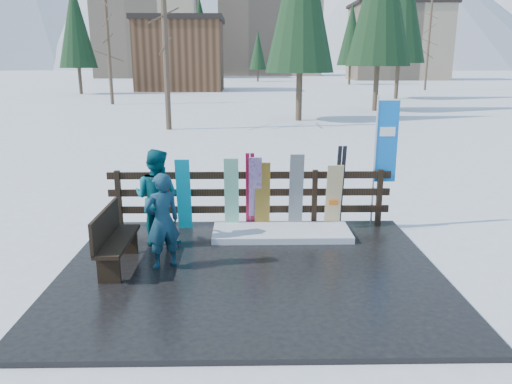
{
  "coord_description": "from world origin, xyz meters",
  "views": [
    {
      "loc": [
        -0.05,
        -7.39,
        3.28
      ],
      "look_at": [
        0.11,
        1.0,
        1.1
      ],
      "focal_mm": 35.0,
      "sensor_mm": 36.0,
      "label": 1
    }
  ],
  "objects_px": {
    "snowboard_5": "(334,197)",
    "rental_flag": "(384,147)",
    "snowboard_2": "(262,196)",
    "person_front": "(162,221)",
    "snowboard_4": "(296,192)",
    "snowboard_3": "(255,193)",
    "snowboard_0": "(184,195)",
    "snowboard_1": "(232,194)",
    "person_back": "(157,197)",
    "bench": "(113,237)"
  },
  "relations": [
    {
      "from": "snowboard_3",
      "to": "snowboard_0",
      "type": "bearing_deg",
      "value": -180.0
    },
    {
      "from": "snowboard_1",
      "to": "person_front",
      "type": "distance_m",
      "value": 2.12
    },
    {
      "from": "snowboard_4",
      "to": "person_back",
      "type": "relative_size",
      "value": 0.88
    },
    {
      "from": "snowboard_4",
      "to": "rental_flag",
      "type": "distance_m",
      "value": 1.95
    },
    {
      "from": "snowboard_1",
      "to": "person_front",
      "type": "bearing_deg",
      "value": -119.21
    },
    {
      "from": "snowboard_1",
      "to": "rental_flag",
      "type": "distance_m",
      "value": 3.13
    },
    {
      "from": "snowboard_0",
      "to": "snowboard_1",
      "type": "xyz_separation_m",
      "value": [
        0.93,
        0.0,
        0.01
      ]
    },
    {
      "from": "bench",
      "to": "snowboard_2",
      "type": "xyz_separation_m",
      "value": [
        2.44,
        1.84,
        0.17
      ]
    },
    {
      "from": "bench",
      "to": "person_back",
      "type": "xyz_separation_m",
      "value": [
        0.53,
        1.08,
        0.36
      ]
    },
    {
      "from": "snowboard_3",
      "to": "snowboard_4",
      "type": "xyz_separation_m",
      "value": [
        0.8,
        -0.0,
        0.02
      ]
    },
    {
      "from": "snowboard_5",
      "to": "person_front",
      "type": "distance_m",
      "value": 3.55
    },
    {
      "from": "bench",
      "to": "person_front",
      "type": "height_order",
      "value": "person_front"
    },
    {
      "from": "person_front",
      "to": "snowboard_5",
      "type": "bearing_deg",
      "value": -178.07
    },
    {
      "from": "snowboard_3",
      "to": "snowboard_5",
      "type": "distance_m",
      "value": 1.54
    },
    {
      "from": "snowboard_1",
      "to": "snowboard_4",
      "type": "relative_size",
      "value": 0.95
    },
    {
      "from": "person_front",
      "to": "snowboard_2",
      "type": "bearing_deg",
      "value": -160.96
    },
    {
      "from": "snowboard_2",
      "to": "person_front",
      "type": "height_order",
      "value": "person_front"
    },
    {
      "from": "person_back",
      "to": "snowboard_0",
      "type": "bearing_deg",
      "value": -97.59
    },
    {
      "from": "person_front",
      "to": "person_back",
      "type": "distance_m",
      "value": 1.13
    },
    {
      "from": "snowboard_2",
      "to": "snowboard_5",
      "type": "relative_size",
      "value": 1.04
    },
    {
      "from": "snowboard_5",
      "to": "person_back",
      "type": "xyz_separation_m",
      "value": [
        -3.31,
        -0.76,
        0.21
      ]
    },
    {
      "from": "person_front",
      "to": "bench",
      "type": "bearing_deg",
      "value": -30.34
    },
    {
      "from": "person_front",
      "to": "rental_flag",
      "type": "bearing_deg",
      "value": 178.26
    },
    {
      "from": "snowboard_1",
      "to": "snowboard_2",
      "type": "distance_m",
      "value": 0.6
    },
    {
      "from": "bench",
      "to": "snowboard_4",
      "type": "height_order",
      "value": "snowboard_4"
    },
    {
      "from": "snowboard_1",
      "to": "snowboard_2",
      "type": "xyz_separation_m",
      "value": [
        0.6,
        -0.0,
        -0.04
      ]
    },
    {
      "from": "snowboard_5",
      "to": "snowboard_0",
      "type": "bearing_deg",
      "value": 180.0
    },
    {
      "from": "snowboard_2",
      "to": "snowboard_1",
      "type": "bearing_deg",
      "value": 180.0
    },
    {
      "from": "snowboard_2",
      "to": "rental_flag",
      "type": "bearing_deg",
      "value": 6.43
    },
    {
      "from": "snowboard_4",
      "to": "bench",
      "type": "bearing_deg",
      "value": -149.25
    },
    {
      "from": "bench",
      "to": "snowboard_3",
      "type": "relative_size",
      "value": 0.98
    },
    {
      "from": "snowboard_3",
      "to": "person_front",
      "type": "bearing_deg",
      "value": -128.92
    },
    {
      "from": "snowboard_5",
      "to": "person_front",
      "type": "bearing_deg",
      "value": -148.56
    },
    {
      "from": "snowboard_0",
      "to": "snowboard_4",
      "type": "distance_m",
      "value": 2.19
    },
    {
      "from": "snowboard_1",
      "to": "snowboard_4",
      "type": "distance_m",
      "value": 1.26
    },
    {
      "from": "bench",
      "to": "person_back",
      "type": "relative_size",
      "value": 0.86
    },
    {
      "from": "snowboard_1",
      "to": "person_back",
      "type": "bearing_deg",
      "value": -149.88
    },
    {
      "from": "snowboard_3",
      "to": "person_back",
      "type": "distance_m",
      "value": 1.93
    },
    {
      "from": "bench",
      "to": "snowboard_4",
      "type": "bearing_deg",
      "value": 30.75
    },
    {
      "from": "snowboard_5",
      "to": "rental_flag",
      "type": "xyz_separation_m",
      "value": [
        1.0,
        0.27,
        0.95
      ]
    },
    {
      "from": "snowboard_2",
      "to": "snowboard_4",
      "type": "bearing_deg",
      "value": 0.0
    },
    {
      "from": "person_back",
      "to": "snowboard_2",
      "type": "bearing_deg",
      "value": -139.13
    },
    {
      "from": "snowboard_5",
      "to": "person_front",
      "type": "relative_size",
      "value": 0.86
    },
    {
      "from": "snowboard_4",
      "to": "snowboard_5",
      "type": "relative_size",
      "value": 1.15
    },
    {
      "from": "snowboard_1",
      "to": "person_back",
      "type": "relative_size",
      "value": 0.84
    },
    {
      "from": "snowboard_1",
      "to": "snowboard_5",
      "type": "bearing_deg",
      "value": -0.0
    },
    {
      "from": "snowboard_4",
      "to": "person_back",
      "type": "xyz_separation_m",
      "value": [
        -2.57,
        -0.76,
        0.11
      ]
    },
    {
      "from": "snowboard_0",
      "to": "snowboard_4",
      "type": "xyz_separation_m",
      "value": [
        2.19,
        0.0,
        0.04
      ]
    },
    {
      "from": "bench",
      "to": "snowboard_2",
      "type": "relative_size",
      "value": 1.08
    },
    {
      "from": "person_back",
      "to": "snowboard_4",
      "type": "bearing_deg",
      "value": -144.33
    }
  ]
}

